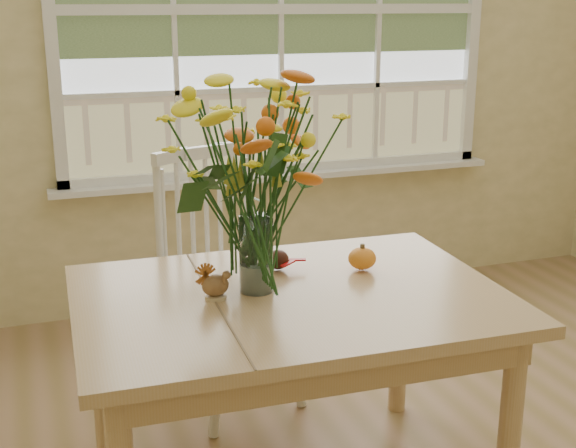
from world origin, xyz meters
name	(u,v)px	position (x,y,z in m)	size (l,w,h in m)	color
wall_back	(279,49)	(0.00, 2.25, 1.35)	(4.00, 0.02, 2.70)	#C8BC80
window	(281,13)	(0.00, 2.21, 1.53)	(2.42, 0.12, 1.74)	silver
dining_table	(290,320)	(-0.55, 0.51, 0.62)	(1.36, 1.00, 0.71)	tan
windsor_chair	(221,266)	(-0.59, 1.23, 0.57)	(0.58, 0.57, 1.02)	white
flower_vase	(255,179)	(-0.65, 0.56, 1.08)	(0.51, 0.51, 0.60)	white
pumpkin	(362,260)	(-0.25, 0.63, 0.75)	(0.10, 0.10, 0.07)	orange
turkey_figurine	(215,286)	(-0.79, 0.54, 0.76)	(0.09, 0.07, 0.11)	#CCB78C
dark_gourd	(278,261)	(-0.52, 0.72, 0.75)	(0.12, 0.07, 0.07)	#38160F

